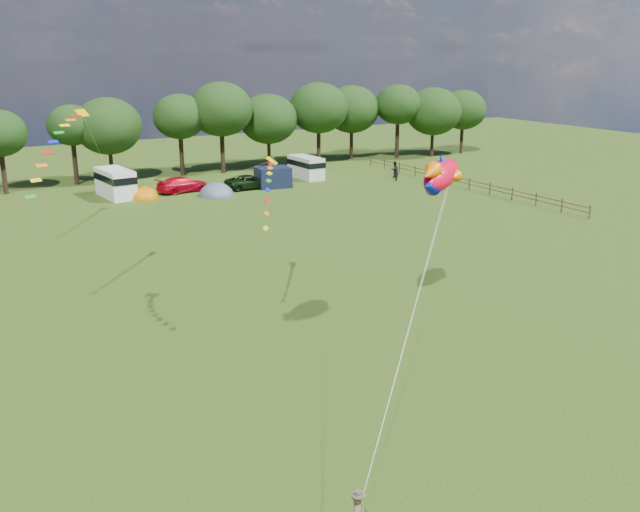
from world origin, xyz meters
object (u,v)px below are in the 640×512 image
car_c (183,184)px  tent_greyblue (217,196)px  tent_orange (144,198)px  campervan_d (306,167)px  walker_a (394,169)px  fish_kite (439,176)px  campervan_c (116,182)px  walker_b (396,174)px  car_d (250,182)px

car_c → tent_greyblue: car_c is taller
tent_orange → tent_greyblue: tent_greyblue is taller
campervan_d → tent_greyblue: 13.10m
tent_orange → tent_greyblue: bearing=-20.1°
walker_a → car_c: bearing=-9.5°
campervan_d → fish_kite: bearing=158.2°
campervan_c → walker_b: 29.25m
campervan_d → walker_a: (8.74, -4.51, -0.39)m
campervan_d → tent_orange: 18.98m
tent_orange → car_d: bearing=-3.3°
tent_orange → tent_greyblue: (6.52, -2.38, -0.00)m
campervan_d → fish_kite: size_ratio=1.20×
car_c → campervan_c: 6.51m
tent_greyblue → fish_kite: fish_kite is taller
car_c → walker_b: bearing=-113.8°
car_d → walker_b: size_ratio=3.52×
car_c → fish_kite: size_ratio=1.25×
fish_kite → walker_a: 42.97m
car_d → walker_b: 16.01m
car_c → tent_orange: (-4.35, -1.07, -0.75)m
campervan_d → car_c: bearing=91.0°
car_c → fish_kite: (0.14, -39.33, 6.80)m
tent_greyblue → walker_a: bearing=-0.7°
campervan_d → fish_kite: 43.08m
tent_orange → walker_b: bearing=-9.6°
walker_a → walker_b: 2.16m
campervan_c → fish_kite: bearing=-175.8°
car_c → car_d: car_c is taller
car_d → fish_kite: 38.79m
tent_orange → car_c: bearing=13.8°
campervan_c → fish_kite: fish_kite is taller
tent_greyblue → fish_kite: bearing=-93.2°
campervan_d → tent_orange: size_ratio=1.53×
car_c → fish_kite: fish_kite is taller
car_c → walker_a: bearing=-108.7°
tent_greyblue → walker_b: 20.07m
car_d → tent_greyblue: size_ratio=1.38×
campervan_c → fish_kite: 41.19m
car_d → walker_a: bearing=-96.2°
fish_kite → walker_a: size_ratio=2.29×
walker_a → tent_greyblue: bearing=-1.1°
campervan_d → walker_a: bearing=-119.5°
car_d → fish_kite: bearing=171.0°
car_d → campervan_d: campervan_d is taller
car_c → walker_b: car_c is taller
car_c → tent_greyblue: 4.15m
tent_orange → fish_kite: size_ratio=0.79×
campervan_d → fish_kite: (-14.36, -40.12, 6.29)m
tent_orange → walker_b: (26.46, -4.49, 0.72)m
fish_kite → walker_b: size_ratio=2.79×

